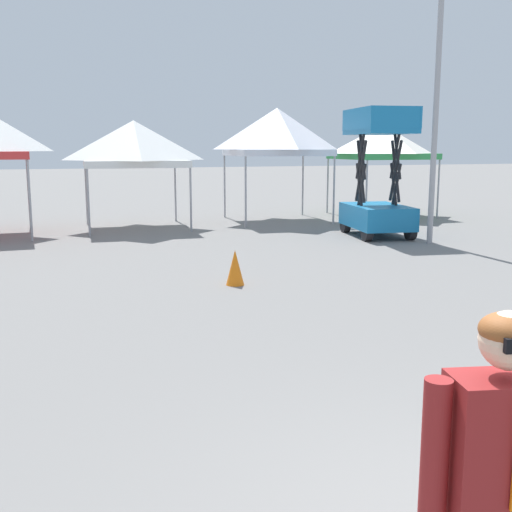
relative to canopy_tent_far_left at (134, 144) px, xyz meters
name	(u,v)px	position (x,y,z in m)	size (l,w,h in m)	color
canopy_tent_far_left	(134,144)	(0.00, 0.00, 0.00)	(3.13, 3.13, 3.16)	#9E9EA3
canopy_tent_behind_center	(277,132)	(4.63, 0.27, 0.38)	(3.21, 3.21, 3.63)	#9E9EA3
canopy_tent_left_of_center	(382,142)	(8.68, 0.48, 0.08)	(2.93, 2.93, 3.16)	#9E9EA3
scissor_lift	(378,197)	(5.84, -3.99, -1.42)	(1.76, 2.50, 3.39)	black
person_foreground	(498,493)	(-1.27, -16.71, -1.45)	(0.63, 0.33, 1.78)	#33384C
light_pole_near_lift	(438,62)	(6.43, -5.57, 1.92)	(0.36, 0.36, 7.70)	#9E9EA3
traffic_cone_lot_center	(235,267)	(0.34, -8.42, -2.17)	(0.32, 0.32, 0.62)	orange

